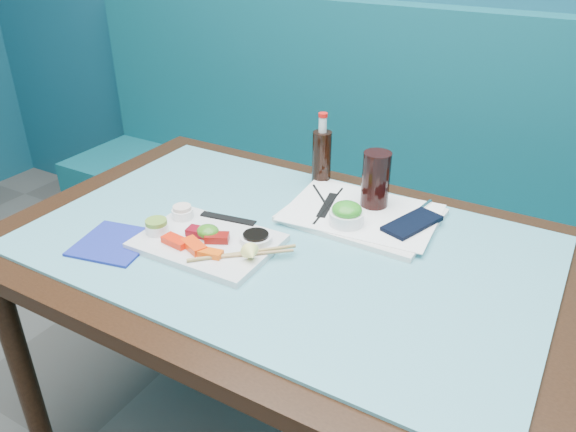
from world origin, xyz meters
The scene contains 34 objects.
booth_bench centered at (0.00, 2.29, 0.37)m, with size 3.00×0.56×1.17m.
dining_table centered at (0.00, 1.45, 0.67)m, with size 1.40×0.90×0.75m.
glass_top centered at (0.00, 1.45, 0.75)m, with size 1.22×0.76×0.01m, color #58A4B1.
sashimi_plate centered at (-0.15, 1.34, 0.77)m, with size 0.32×0.23×0.02m, color silver.
salmon_left centered at (-0.20, 1.29, 0.78)m, with size 0.07×0.03×0.02m, color red.
salmon_mid centered at (-0.15, 1.29, 0.78)m, with size 0.07×0.03×0.02m, color #FD3A0A.
salmon_right centered at (-0.10, 1.29, 0.78)m, with size 0.06×0.03×0.01m, color #FF560A.
tuna_left centered at (-0.18, 1.35, 0.78)m, with size 0.05×0.03×0.02m, color maroon.
tuna_right centered at (-0.12, 1.35, 0.78)m, with size 0.06×0.03×0.02m, color maroon.
seaweed_garnish centered at (-0.15, 1.35, 0.79)m, with size 0.06×0.05×0.03m, color #387C1C.
ramekin_wasabi centered at (-0.27, 1.31, 0.79)m, with size 0.05×0.05×0.02m, color white.
wasabi_fill centered at (-0.27, 1.31, 0.80)m, with size 0.05×0.05×0.01m, color olive.
ramekin_ginger centered at (-0.27, 1.40, 0.79)m, with size 0.05×0.05×0.02m, color white.
ginger_fill centered at (-0.27, 1.40, 0.80)m, with size 0.05×0.05×0.01m, color beige.
soy_dish centered at (-0.04, 1.39, 0.78)m, with size 0.08×0.08×0.02m, color white.
soy_fill centered at (-0.04, 1.39, 0.79)m, with size 0.06×0.06×0.01m, color black.
lemon_wedge centered at (0.00, 1.31, 0.80)m, with size 0.04×0.04×0.03m, color #FFF678.
chopstick_sleeve centered at (-0.16, 1.45, 0.78)m, with size 0.15×0.02×0.00m, color black.
wooden_chopstick_a centered at (-0.04, 1.33, 0.78)m, with size 0.01×0.01×0.25m, color #9A8148.
wooden_chopstick_b centered at (-0.03, 1.33, 0.78)m, with size 0.01×0.01×0.22m, color tan.
serving_tray centered at (0.11, 1.66, 0.77)m, with size 0.37×0.28×0.01m, color white.
paper_placemat centered at (0.11, 1.66, 0.77)m, with size 0.38×0.27×0.00m, color white.
seaweed_bowl centered at (0.10, 1.58, 0.79)m, with size 0.09×0.09×0.03m, color white.
seaweed_salad centered at (0.10, 1.58, 0.81)m, with size 0.08×0.08×0.04m, color #2D9121.
cola_glass centered at (0.12, 1.71, 0.85)m, with size 0.07×0.07×0.15m, color black.
navy_pouch centered at (0.25, 1.66, 0.78)m, with size 0.07×0.16×0.01m, color black.
fork centered at (0.24, 1.76, 0.78)m, with size 0.01×0.01×0.08m, color white.
black_chopstick_a centered at (0.01, 1.65, 0.78)m, with size 0.01×0.01×0.24m, color black.
black_chopstick_b centered at (0.02, 1.65, 0.77)m, with size 0.01×0.01×0.22m, color black.
tray_sleeve centered at (0.02, 1.65, 0.77)m, with size 0.02×0.14×0.00m, color black.
cola_bottle_body centered at (-0.08, 1.79, 0.84)m, with size 0.05×0.05×0.16m, color black.
cola_bottle_neck centered at (-0.08, 1.79, 0.94)m, with size 0.02×0.02×0.04m, color silver.
cola_bottle_cap centered at (-0.08, 1.79, 0.96)m, with size 0.03×0.03×0.01m, color red.
blue_napkin centered at (-0.34, 1.24, 0.76)m, with size 0.17×0.17×0.01m, color navy.
Camera 1 is at (0.59, 0.45, 1.46)m, focal length 35.00 mm.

